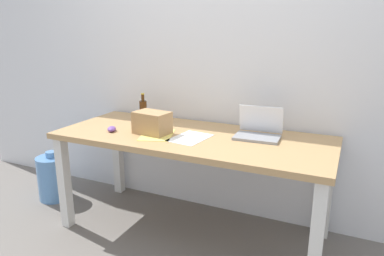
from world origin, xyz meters
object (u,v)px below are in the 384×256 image
(computer_mouse, at_px, (112,129))
(cardboard_box, at_px, (152,123))
(desk, at_px, (192,147))
(laptop_right, at_px, (258,131))
(beer_bottle, at_px, (143,110))
(water_cooler_jug, at_px, (54,177))

(computer_mouse, bearing_deg, cardboard_box, -17.44)
(desk, xyz_separation_m, computer_mouse, (-0.56, -0.15, 0.11))
(laptop_right, distance_m, computer_mouse, 1.03)
(cardboard_box, bearing_deg, desk, 16.57)
(beer_bottle, relative_size, computer_mouse, 2.19)
(water_cooler_jug, bearing_deg, computer_mouse, -9.59)
(water_cooler_jug, bearing_deg, laptop_right, 5.33)
(laptop_right, relative_size, computer_mouse, 3.06)
(laptop_right, height_order, water_cooler_jug, laptop_right)
(desk, bearing_deg, computer_mouse, -164.59)
(water_cooler_jug, bearing_deg, beer_bottle, 16.68)
(beer_bottle, distance_m, water_cooler_jug, 1.04)
(beer_bottle, bearing_deg, desk, -22.00)
(laptop_right, bearing_deg, computer_mouse, -163.54)
(computer_mouse, bearing_deg, beer_bottle, 52.92)
(cardboard_box, relative_size, water_cooler_jug, 0.55)
(desk, distance_m, cardboard_box, 0.33)
(desk, relative_size, beer_bottle, 8.65)
(beer_bottle, bearing_deg, laptop_right, -4.52)
(laptop_right, bearing_deg, beer_bottle, 175.48)
(desk, distance_m, beer_bottle, 0.60)
(water_cooler_jug, bearing_deg, cardboard_box, -2.94)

